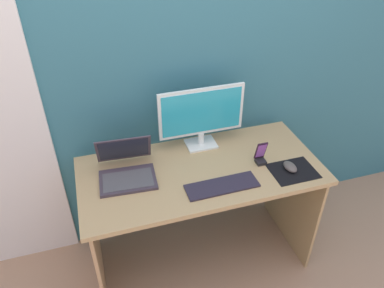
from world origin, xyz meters
TOP-DOWN VIEW (x-y plane):
  - ground_plane at (0.00, 0.00)m, footprint 8.00×8.00m
  - wall_back at (0.00, 0.39)m, footprint 6.00×0.04m
  - desk at (0.00, 0.00)m, footprint 1.36×0.64m
  - monitor at (0.07, 0.22)m, footprint 0.51×0.14m
  - laptop at (-0.40, 0.07)m, footprint 0.32×0.32m
  - keyboard_external at (0.06, -0.17)m, footprint 0.39×0.13m
  - mousepad at (0.48, -0.17)m, footprint 0.25×0.20m
  - mouse at (0.47, -0.15)m, footprint 0.07×0.10m
  - phone_in_dock at (0.34, -0.04)m, footprint 0.06×0.06m

SIDE VIEW (x-z plane):
  - ground_plane at x=0.00m, z-range 0.00..0.00m
  - desk at x=0.00m, z-range 0.22..0.97m
  - mousepad at x=0.48m, z-range 0.75..0.76m
  - keyboard_external at x=0.06m, z-range 0.75..0.76m
  - mouse at x=0.47m, z-range 0.76..0.79m
  - laptop at x=-0.40m, z-range 0.69..0.90m
  - phone_in_dock at x=0.34m, z-range 0.73..0.87m
  - monitor at x=0.07m, z-range 0.77..1.15m
  - wall_back at x=0.00m, z-range 0.00..2.50m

